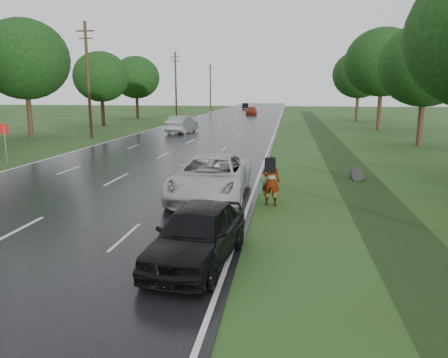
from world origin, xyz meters
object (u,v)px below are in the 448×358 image
pedestrian (270,180)px  white_pickup (211,177)px  road_sign (5,135)px  dark_sedan (197,233)px  silver_sedan (182,124)px

pedestrian → white_pickup: (-2.37, 0.64, -0.07)m
pedestrian → white_pickup: 2.46m
road_sign → dark_sedan: size_ratio=0.53×
white_pickup → silver_sedan: (-7.67, 26.46, 0.00)m
road_sign → white_pickup: (13.67, -7.00, -0.75)m
road_sign → pedestrian: (16.04, -7.64, -0.68)m
road_sign → white_pickup: size_ratio=0.38×
silver_sedan → dark_sedan: bearing=110.6°
pedestrian → dark_sedan: size_ratio=0.43×
white_pickup → silver_sedan: size_ratio=1.18×
white_pickup → silver_sedan: bearing=106.0°
road_sign → pedestrian: bearing=-25.5°
dark_sedan → pedestrian: bearing=81.8°
dark_sedan → silver_sedan: 34.07m
pedestrian → white_pickup: pedestrian is taller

